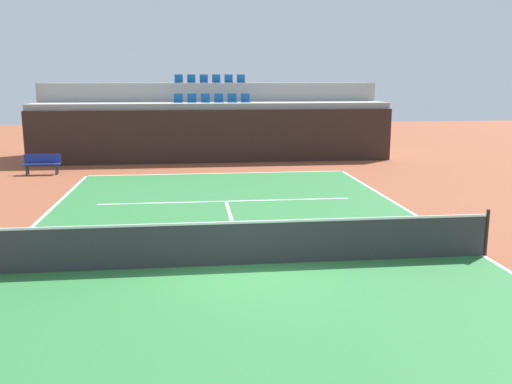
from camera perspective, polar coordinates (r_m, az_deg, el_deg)
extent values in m
plane|color=brown|center=(12.10, -1.16, -7.52)|extent=(80.00, 80.00, 0.00)
cube|color=#2D7238|center=(12.10, -1.16, -7.49)|extent=(11.00, 24.00, 0.01)
cube|color=white|center=(23.69, -3.97, 1.92)|extent=(11.00, 0.10, 0.00)
cube|color=white|center=(13.71, 22.28, -6.05)|extent=(0.10, 24.00, 0.00)
cube|color=white|center=(18.25, -3.11, -0.96)|extent=(8.26, 0.10, 0.00)
cube|color=white|center=(15.15, -2.34, -3.55)|extent=(0.10, 6.40, 0.00)
cube|color=black|center=(26.73, -4.35, 5.72)|extent=(17.47, 0.30, 2.53)
cube|color=#9E9E99|center=(28.06, -4.48, 6.29)|extent=(17.47, 2.40, 2.82)
cube|color=#9E9E99|center=(30.41, -4.68, 7.58)|extent=(17.47, 2.40, 3.77)
cube|color=#145193|center=(27.95, -7.99, 9.13)|extent=(0.44, 0.44, 0.04)
cube|color=#145193|center=(28.14, -8.00, 9.59)|extent=(0.44, 0.04, 0.40)
cube|color=#145193|center=(27.94, -6.60, 9.16)|extent=(0.44, 0.44, 0.04)
cube|color=#145193|center=(28.14, -6.62, 9.63)|extent=(0.44, 0.04, 0.40)
cube|color=#145193|center=(27.95, -5.22, 9.19)|extent=(0.44, 0.44, 0.04)
cube|color=#145193|center=(28.15, -5.24, 9.66)|extent=(0.44, 0.04, 0.40)
cube|color=#145193|center=(27.98, -3.83, 9.22)|extent=(0.44, 0.44, 0.04)
cube|color=#145193|center=(28.17, -3.86, 9.68)|extent=(0.44, 0.04, 0.40)
cube|color=#145193|center=(28.02, -2.45, 9.23)|extent=(0.44, 0.44, 0.04)
cube|color=#145193|center=(28.21, -2.48, 9.70)|extent=(0.44, 0.04, 0.40)
cube|color=#145193|center=(28.08, -1.07, 9.25)|extent=(0.44, 0.44, 0.04)
cube|color=#145193|center=(28.27, -1.11, 9.71)|extent=(0.44, 0.04, 0.40)
cube|color=#145193|center=(30.33, -7.95, 11.10)|extent=(0.44, 0.44, 0.04)
cube|color=#145193|center=(30.53, -7.96, 11.52)|extent=(0.44, 0.04, 0.40)
cube|color=#145193|center=(30.32, -6.67, 11.13)|extent=(0.44, 0.44, 0.04)
cube|color=#145193|center=(30.52, -6.68, 11.55)|extent=(0.44, 0.04, 0.40)
cube|color=#145193|center=(30.33, -5.38, 11.16)|extent=(0.44, 0.44, 0.04)
cube|color=#145193|center=(30.53, -5.40, 11.58)|extent=(0.44, 0.04, 0.40)
cube|color=#145193|center=(30.36, -4.09, 11.18)|extent=(0.44, 0.44, 0.04)
cube|color=#145193|center=(30.56, -4.12, 11.60)|extent=(0.44, 0.04, 0.40)
cube|color=#145193|center=(30.39, -2.81, 11.20)|extent=(0.44, 0.44, 0.04)
cube|color=#145193|center=(30.59, -2.84, 11.61)|extent=(0.44, 0.04, 0.40)
cube|color=#145193|center=(30.45, -1.53, 11.21)|extent=(0.44, 0.44, 0.04)
cube|color=#145193|center=(30.65, -1.57, 11.62)|extent=(0.44, 0.04, 0.40)
cylinder|color=black|center=(13.59, 22.64, -3.88)|extent=(0.08, 0.08, 1.07)
cube|color=#333338|center=(11.96, -1.17, -5.39)|extent=(10.90, 0.02, 0.92)
cube|color=white|center=(11.82, -1.18, -3.14)|extent=(10.90, 0.04, 0.05)
cube|color=navy|center=(25.04, -21.19, 2.70)|extent=(1.50, 0.40, 0.05)
cube|color=navy|center=(25.18, -21.13, 3.26)|extent=(1.50, 0.04, 0.36)
cube|color=#2D2D33|center=(25.09, -22.55, 2.07)|extent=(0.06, 0.06, 0.42)
cube|color=#2D2D33|center=(24.79, -19.89, 2.16)|extent=(0.06, 0.06, 0.42)
cube|color=#2D2D33|center=(25.36, -22.39, 2.17)|extent=(0.06, 0.06, 0.42)
cube|color=#2D2D33|center=(25.06, -19.74, 2.26)|extent=(0.06, 0.06, 0.42)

